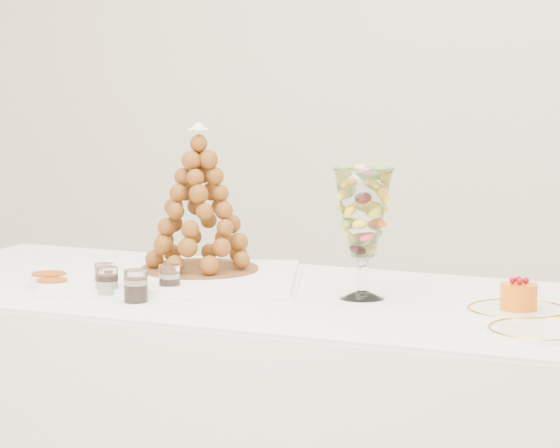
% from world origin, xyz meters
% --- Properties ---
extents(lace_tray, '(0.73, 0.63, 0.02)m').
position_xyz_m(lace_tray, '(-0.30, 0.22, 0.82)').
color(lace_tray, white).
rests_on(lace_tray, buffet_table).
extents(macaron_vase, '(0.14, 0.14, 0.32)m').
position_xyz_m(macaron_vase, '(0.22, 0.17, 1.02)').
color(macaron_vase, white).
rests_on(macaron_vase, buffet_table).
extents(cake_plate, '(0.24, 0.24, 0.01)m').
position_xyz_m(cake_plate, '(0.61, 0.12, 0.82)').
color(cake_plate, white).
rests_on(cake_plate, buffet_table).
extents(spare_plate, '(0.24, 0.24, 0.01)m').
position_xyz_m(spare_plate, '(0.69, -0.07, 0.82)').
color(spare_plate, white).
rests_on(spare_plate, buffet_table).
extents(verrine_a, '(0.05, 0.05, 0.06)m').
position_xyz_m(verrine_a, '(-0.43, 0.07, 0.85)').
color(verrine_a, white).
rests_on(verrine_a, buffet_table).
extents(verrine_b, '(0.06, 0.06, 0.06)m').
position_xyz_m(verrine_b, '(-0.32, 0.01, 0.85)').
color(verrine_b, white).
rests_on(verrine_b, buffet_table).
extents(verrine_c, '(0.06, 0.06, 0.07)m').
position_xyz_m(verrine_c, '(-0.25, 0.07, 0.85)').
color(verrine_c, white).
rests_on(verrine_c, buffet_table).
extents(verrine_d, '(0.07, 0.07, 0.07)m').
position_xyz_m(verrine_d, '(-0.37, -0.02, 0.85)').
color(verrine_d, white).
rests_on(verrine_d, buffet_table).
extents(verrine_e, '(0.07, 0.07, 0.08)m').
position_xyz_m(verrine_e, '(-0.28, -0.06, 0.85)').
color(verrine_e, white).
rests_on(verrine_e, buffet_table).
extents(ramekin_back, '(0.10, 0.10, 0.03)m').
position_xyz_m(ramekin_back, '(-0.58, 0.05, 0.83)').
color(ramekin_back, white).
rests_on(ramekin_back, buffet_table).
extents(ramekin_front, '(0.09, 0.09, 0.03)m').
position_xyz_m(ramekin_front, '(-0.53, -0.01, 0.83)').
color(ramekin_front, white).
rests_on(ramekin_front, buffet_table).
extents(croquembouche, '(0.31, 0.31, 0.39)m').
position_xyz_m(croquembouche, '(-0.27, 0.30, 1.02)').
color(croquembouche, brown).
rests_on(croquembouche, lace_tray).
extents(mousse_cake, '(0.09, 0.09, 0.07)m').
position_xyz_m(mousse_cake, '(0.61, 0.11, 0.86)').
color(mousse_cake, orange).
rests_on(mousse_cake, cake_plate).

